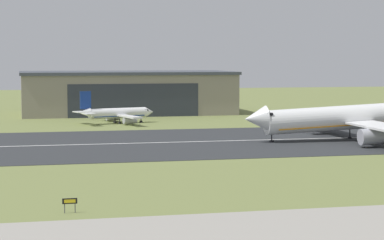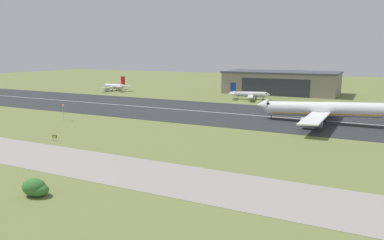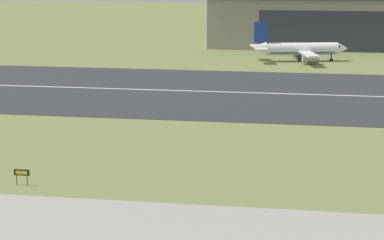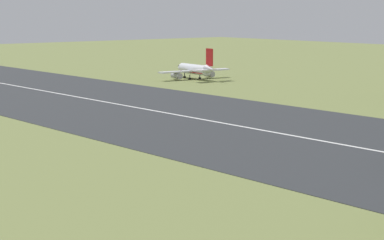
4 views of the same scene
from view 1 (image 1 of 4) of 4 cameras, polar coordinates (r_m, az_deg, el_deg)
ground_plane at (r=99.78m, az=-4.96°, el=-5.02°), size 629.64×629.64×0.00m
runway_strip at (r=147.85m, az=-7.63°, el=-1.86°), size 389.64×53.81×0.06m
runway_centreline at (r=147.85m, az=-7.63°, el=-1.84°), size 350.68×0.70×0.01m
taxiway_road at (r=72.38m, az=-1.77°, el=-8.71°), size 292.23×17.06×0.05m
hangar_building at (r=231.10m, az=-5.02°, el=2.12°), size 64.15×32.56×12.88m
airplane_landing at (r=157.63m, az=12.61°, el=0.18°), size 49.99×53.91×15.79m
airplane_parked_west at (r=194.80m, az=-5.75°, el=0.49°), size 21.72×23.75×8.56m
runway_sign at (r=83.08m, az=-9.30°, el=-6.19°), size 1.63×0.13×1.62m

